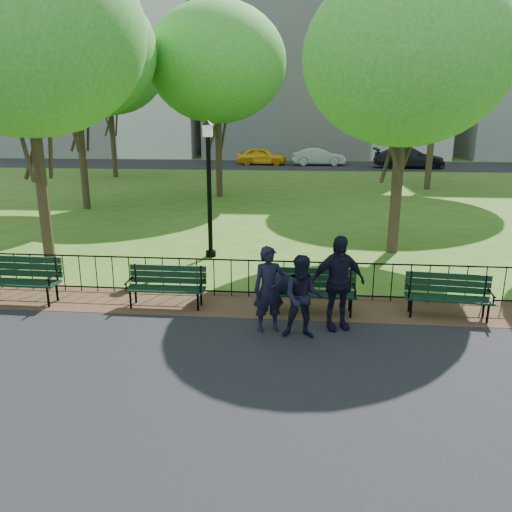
# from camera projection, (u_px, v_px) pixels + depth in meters

# --- Properties ---
(ground) EXTENTS (120.00, 120.00, 0.00)m
(ground) POSITION_uv_depth(u_px,v_px,m) (289.00, 335.00, 9.48)
(ground) COLOR #3B5D18
(asphalt_path) EXTENTS (60.00, 9.20, 0.01)m
(asphalt_path) POSITION_uv_depth(u_px,v_px,m) (280.00, 449.00, 6.21)
(asphalt_path) COLOR black
(asphalt_path) RESTS_ON ground
(dirt_strip) EXTENTS (60.00, 1.60, 0.01)m
(dirt_strip) POSITION_uv_depth(u_px,v_px,m) (292.00, 306.00, 10.91)
(dirt_strip) COLOR #392817
(dirt_strip) RESTS_ON ground
(far_street) EXTENTS (70.00, 9.00, 0.01)m
(far_street) POSITION_uv_depth(u_px,v_px,m) (303.00, 165.00, 43.03)
(far_street) COLOR black
(far_street) RESTS_ON ground
(iron_fence) EXTENTS (24.06, 0.06, 1.00)m
(iron_fence) POSITION_uv_depth(u_px,v_px,m) (293.00, 278.00, 11.26)
(iron_fence) COLOR black
(iron_fence) RESTS_ON ground
(apartment_west) EXTENTS (22.00, 15.00, 26.00)m
(apartment_west) POSITION_uv_depth(u_px,v_px,m) (103.00, 31.00, 54.07)
(apartment_west) COLOR white
(apartment_west) RESTS_ON ground
(apartment_mid) EXTENTS (24.00, 15.00, 30.00)m
(apartment_mid) POSITION_uv_depth(u_px,v_px,m) (327.00, 6.00, 51.29)
(apartment_mid) COLOR beige
(apartment_mid) RESTS_ON ground
(park_bench_main) EXTENTS (1.79, 0.58, 1.01)m
(park_bench_main) POSITION_uv_depth(u_px,v_px,m) (298.00, 284.00, 10.39)
(park_bench_main) COLOR black
(park_bench_main) RESTS_ON ground
(park_bench_left_a) EXTENTS (1.70, 0.53, 0.96)m
(park_bench_left_a) POSITION_uv_depth(u_px,v_px,m) (167.00, 282.00, 10.81)
(park_bench_left_a) COLOR black
(park_bench_left_a) RESTS_ON ground
(park_bench_left_b) EXTENTS (1.94, 0.63, 1.10)m
(park_bench_left_b) POSITION_uv_depth(u_px,v_px,m) (17.00, 275.00, 11.06)
(park_bench_left_b) COLOR black
(park_bench_left_b) RESTS_ON ground
(park_bench_right_a) EXTENTS (1.74, 0.69, 0.97)m
(park_bench_right_a) POSITION_uv_depth(u_px,v_px,m) (448.00, 291.00, 10.24)
(park_bench_right_a) COLOR black
(park_bench_right_a) RESTS_ON ground
(lamppost) EXTENTS (0.35, 0.35, 3.92)m
(lamppost) POSITION_uv_depth(u_px,v_px,m) (209.00, 185.00, 14.28)
(lamppost) COLOR black
(lamppost) RESTS_ON ground
(tree_near_w) EXTENTS (6.32, 6.32, 8.80)m
(tree_near_w) POSITION_uv_depth(u_px,v_px,m) (24.00, 33.00, 12.93)
(tree_near_w) COLOR #2D2116
(tree_near_w) RESTS_ON ground
(tree_near_e) EXTENTS (5.79, 5.79, 8.08)m
(tree_near_e) POSITION_uv_depth(u_px,v_px,m) (406.00, 57.00, 13.83)
(tree_near_e) COLOR #2D2116
(tree_near_e) RESTS_ON ground
(tree_mid_w) EXTENTS (6.97, 6.97, 9.72)m
(tree_mid_w) POSITION_uv_depth(u_px,v_px,m) (73.00, 49.00, 20.84)
(tree_mid_w) COLOR #2D2116
(tree_mid_w) RESTS_ON ground
(tree_far_c) EXTENTS (6.77, 6.77, 9.43)m
(tree_far_c) POSITION_uv_depth(u_px,v_px,m) (217.00, 63.00, 24.29)
(tree_far_c) COLOR #2D2116
(tree_far_c) RESTS_ON ground
(tree_far_e) EXTENTS (9.24, 9.24, 12.88)m
(tree_far_e) POSITION_uv_depth(u_px,v_px,m) (442.00, 20.00, 26.34)
(tree_far_e) COLOR #2D2116
(tree_far_e) RESTS_ON ground
(tree_far_w) EXTENTS (7.58, 7.58, 10.56)m
(tree_far_w) POSITION_uv_depth(u_px,v_px,m) (107.00, 64.00, 32.64)
(tree_far_w) COLOR #2D2116
(tree_far_w) RESTS_ON ground
(person_left) EXTENTS (0.70, 0.56, 1.67)m
(person_left) POSITION_uv_depth(u_px,v_px,m) (269.00, 289.00, 9.46)
(person_left) COLOR black
(person_left) RESTS_ON asphalt_path
(person_mid) EXTENTS (0.78, 0.41, 1.59)m
(person_mid) POSITION_uv_depth(u_px,v_px,m) (303.00, 297.00, 9.16)
(person_mid) COLOR black
(person_mid) RESTS_ON asphalt_path
(person_right) EXTENTS (1.17, 0.76, 1.86)m
(person_right) POSITION_uv_depth(u_px,v_px,m) (338.00, 283.00, 9.54)
(person_right) COLOR black
(person_right) RESTS_ON asphalt_path
(taxi) EXTENTS (4.44, 2.09, 1.47)m
(taxi) POSITION_uv_depth(u_px,v_px,m) (262.00, 156.00, 43.33)
(taxi) COLOR yellow
(taxi) RESTS_ON far_street
(sedan_silver) EXTENTS (4.59, 1.98, 1.47)m
(sedan_silver) POSITION_uv_depth(u_px,v_px,m) (318.00, 157.00, 42.70)
(sedan_silver) COLOR #B4B7BC
(sedan_silver) RESTS_ON far_street
(sedan_dark) EXTENTS (5.72, 2.43, 1.65)m
(sedan_dark) POSITION_uv_depth(u_px,v_px,m) (409.00, 158.00, 40.52)
(sedan_dark) COLOR black
(sedan_dark) RESTS_ON far_street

